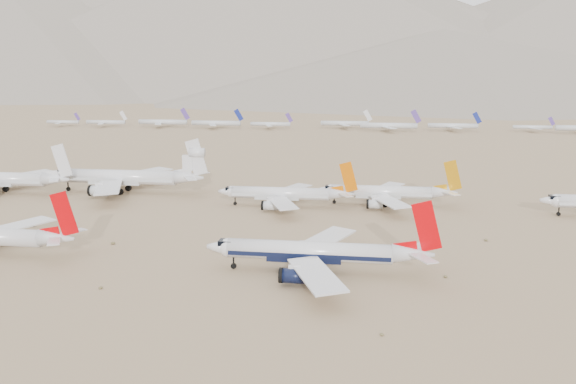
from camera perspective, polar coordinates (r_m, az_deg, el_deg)
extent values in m
plane|color=#87704E|center=(120.91, 4.14, -8.36)|extent=(7000.00, 7000.00, 0.00)
cylinder|color=silver|center=(120.44, 2.14, -6.01)|extent=(35.26, 4.17, 4.17)
cube|color=black|center=(120.60, 2.14, -6.24)|extent=(34.56, 4.23, 0.94)
sphere|color=silver|center=(123.48, -6.06, -5.62)|extent=(4.17, 4.17, 4.17)
cube|color=black|center=(123.30, -6.35, -5.10)|extent=(2.92, 2.71, 1.04)
cone|color=silver|center=(120.11, 12.60, -6.18)|extent=(8.82, 4.17, 4.17)
cube|color=silver|center=(108.75, 2.87, -8.37)|extent=(13.62, 21.46, 0.65)
cube|color=silver|center=(116.26, 13.60, -6.55)|extent=(5.60, 7.32, 0.25)
cylinder|color=black|center=(113.35, 0.66, -8.53)|extent=(4.90, 3.00, 3.00)
cube|color=silver|center=(132.21, 3.90, -4.76)|extent=(13.62, 21.46, 0.65)
cube|color=silver|center=(123.97, 13.27, -5.40)|extent=(5.60, 7.32, 0.25)
cylinder|color=black|center=(129.65, 1.69, -5.93)|extent=(4.90, 3.00, 3.00)
cube|color=#C90106|center=(118.66, 13.91, -3.40)|extent=(6.68, 0.33, 11.01)
cylinder|color=black|center=(124.52, -5.55, -7.48)|extent=(1.25, 0.52, 1.25)
cylinder|color=black|center=(118.80, 2.69, -8.26)|extent=(1.75, 1.04, 1.75)
cylinder|color=black|center=(124.28, 2.96, -7.36)|extent=(1.75, 1.04, 1.75)
cone|color=silver|center=(139.50, -22.44, -4.36)|extent=(8.48, 4.07, 4.07)
cube|color=silver|center=(135.32, -22.69, -4.63)|extent=(5.39, 7.04, 0.24)
cube|color=silver|center=(159.19, -25.94, -3.15)|extent=(13.11, 20.65, 0.63)
cube|color=silver|center=(141.80, -21.08, -3.80)|extent=(5.39, 7.04, 0.24)
cube|color=#C90106|center=(136.92, -21.78, -2.06)|extent=(6.43, 0.33, 10.60)
sphere|color=silver|center=(187.86, 25.59, -0.80)|extent=(4.08, 4.08, 4.08)
cube|color=black|center=(187.47, 25.44, -0.46)|extent=(2.86, 2.65, 1.02)
cylinder|color=black|center=(189.00, 25.78, -2.02)|extent=(1.22, 0.51, 1.22)
cylinder|color=silver|center=(186.23, 9.44, 0.04)|extent=(32.63, 3.97, 3.97)
cube|color=silver|center=(186.33, 9.44, -0.11)|extent=(31.98, 4.03, 0.89)
sphere|color=silver|center=(186.58, 4.43, 0.18)|extent=(3.97, 3.97, 3.97)
cube|color=black|center=(186.41, 4.25, 0.52)|extent=(2.78, 2.58, 0.99)
cone|color=silver|center=(187.71, 15.61, -0.05)|extent=(8.16, 3.97, 3.97)
cube|color=silver|center=(175.19, 10.32, -0.94)|extent=(12.60, 19.86, 0.61)
cube|color=silver|center=(184.16, 16.25, -0.14)|extent=(5.18, 6.77, 0.24)
cylinder|color=silver|center=(178.81, 8.88, -1.23)|extent=(4.53, 2.86, 2.86)
cube|color=silver|center=(197.72, 10.11, 0.47)|extent=(12.60, 19.86, 0.61)
cube|color=silver|center=(191.49, 15.95, 0.30)|extent=(5.18, 6.77, 0.24)
cylinder|color=silver|center=(194.60, 8.85, -0.20)|extent=(4.53, 2.86, 2.86)
cube|color=#BD7B0B|center=(187.01, 16.39, 1.63)|extent=(6.18, 0.32, 10.19)
cylinder|color=black|center=(187.33, 4.71, -1.02)|extent=(1.19, 0.50, 1.19)
cylinder|color=black|center=(184.32, 9.84, -1.28)|extent=(1.67, 0.99, 1.67)
cylinder|color=black|center=(189.74, 9.80, -0.91)|extent=(1.67, 0.99, 1.67)
cylinder|color=silver|center=(181.69, -0.81, -0.11)|extent=(31.96, 3.91, 3.91)
cube|color=silver|center=(181.79, -0.81, -0.26)|extent=(31.32, 3.97, 0.88)
sphere|color=silver|center=(184.86, -5.71, 0.03)|extent=(3.91, 3.91, 3.91)
cube|color=black|center=(184.79, -5.89, 0.36)|extent=(2.73, 2.54, 0.98)
cone|color=silver|center=(179.61, 5.42, -0.20)|extent=(7.99, 3.91, 3.91)
cube|color=silver|center=(170.56, -0.59, -1.11)|extent=(12.34, 19.45, 0.60)
cube|color=silver|center=(175.83, 5.87, -0.30)|extent=(5.07, 6.63, 0.23)
cylinder|color=silver|center=(174.87, -1.80, -1.39)|extent=(4.44, 2.81, 2.81)
cube|color=silver|center=(192.40, 0.45, 0.33)|extent=(12.34, 19.45, 0.60)
cube|color=silver|center=(183.06, 5.97, 0.16)|extent=(5.07, 6.63, 0.23)
cylinder|color=silver|center=(190.12, -0.96, -0.35)|extent=(4.44, 2.81, 2.81)
cube|color=#D55F02|center=(178.49, 6.17, 1.52)|extent=(6.06, 0.31, 9.98)
cylinder|color=black|center=(185.43, -5.39, -1.16)|extent=(1.17, 0.49, 1.17)
cylinder|color=black|center=(179.62, -0.53, -1.45)|extent=(1.64, 0.98, 1.64)
cylinder|color=black|center=(184.90, -0.27, -1.07)|extent=(1.64, 0.98, 1.64)
cylinder|color=silver|center=(212.92, -16.80, 1.49)|extent=(42.81, 5.13, 5.13)
cube|color=silver|center=(213.02, -16.79, 1.32)|extent=(41.95, 5.20, 1.15)
sphere|color=silver|center=(222.81, -21.80, 1.59)|extent=(5.13, 5.13, 5.13)
cube|color=black|center=(222.98, -22.00, 1.95)|extent=(3.59, 3.33, 1.28)
cone|color=silver|center=(203.09, -10.03, 1.46)|extent=(10.70, 5.13, 5.13)
cube|color=silver|center=(198.31, -17.75, 0.47)|extent=(16.53, 26.05, 0.80)
cube|color=silver|center=(197.72, -9.91, 1.38)|extent=(6.80, 8.89, 0.31)
cylinder|color=silver|center=(205.20, -18.59, 0.11)|extent=(5.95, 3.69, 3.69)
cube|color=silver|center=(225.28, -14.42, 1.92)|extent=(16.53, 26.05, 0.80)
cube|color=silver|center=(206.97, -9.06, 1.86)|extent=(6.80, 8.89, 0.31)
cylinder|color=silver|center=(223.87, -16.18, 1.16)|extent=(5.95, 3.69, 3.69)
cube|color=silver|center=(201.04, -9.30, 3.52)|extent=(8.11, 0.41, 13.37)
cylinder|color=silver|center=(200.74, -9.23, 3.98)|extent=(5.35, 3.32, 3.32)
cylinder|color=black|center=(223.04, -21.42, 0.28)|extent=(1.54, 0.64, 1.54)
cylinder|color=black|center=(209.83, -16.70, 0.02)|extent=(2.15, 1.28, 2.15)
cylinder|color=black|center=(216.22, -15.90, 0.39)|extent=(2.15, 1.28, 2.15)
cone|color=silver|center=(215.47, -22.48, 1.21)|extent=(9.71, 4.77, 4.77)
cube|color=silver|center=(210.62, -22.67, 1.14)|extent=(6.16, 8.06, 0.29)
cube|color=silver|center=(238.22, -25.14, 1.61)|extent=(15.00, 23.64, 0.73)
cube|color=silver|center=(218.24, -21.47, 1.56)|extent=(6.16, 8.06, 0.29)
cylinder|color=silver|center=(238.14, -26.67, 0.94)|extent=(5.39, 3.44, 3.44)
cube|color=silver|center=(213.11, -22.00, 2.98)|extent=(7.36, 0.38, 12.13)
cylinder|color=black|center=(231.17, -26.75, 0.27)|extent=(2.00, 1.19, 2.00)
cylinder|color=silver|center=(529.34, -21.90, 6.62)|extent=(29.04, 2.87, 2.87)
cube|color=#523891|center=(522.31, -20.63, 7.19)|extent=(5.78, 0.29, 7.28)
cube|color=silver|center=(522.90, -22.31, 6.49)|extent=(7.65, 13.37, 0.29)
cube|color=silver|center=(535.87, -21.50, 6.65)|extent=(7.65, 13.37, 0.29)
cylinder|color=silver|center=(510.67, -18.02, 6.76)|extent=(34.53, 3.41, 3.41)
cube|color=silver|center=(503.32, -16.39, 7.46)|extent=(6.88, 0.34, 8.66)
cube|color=silver|center=(502.73, -18.47, 6.61)|extent=(9.10, 15.90, 0.34)
cube|color=silver|center=(518.72, -17.58, 6.80)|extent=(9.10, 15.90, 0.34)
cylinder|color=silver|center=(494.43, -12.60, 6.96)|extent=(42.42, 4.19, 4.19)
cube|color=#523891|center=(487.21, -10.42, 7.81)|extent=(8.45, 0.42, 10.64)
cube|color=silver|center=(484.26, -13.06, 6.77)|extent=(11.17, 19.53, 0.42)
cube|color=silver|center=(504.72, -12.15, 6.99)|extent=(11.17, 19.53, 0.42)
cylinder|color=silver|center=(475.46, -7.32, 6.96)|extent=(41.50, 4.10, 4.10)
cube|color=navy|center=(470.11, -5.03, 7.81)|extent=(8.26, 0.41, 10.41)
cube|color=silver|center=(465.20, -7.68, 6.78)|extent=(10.93, 19.10, 0.41)
cube|color=silver|center=(485.83, -6.98, 6.99)|extent=(10.93, 19.10, 0.41)
cylinder|color=silver|center=(466.63, -1.80, 6.91)|extent=(33.18, 3.28, 3.28)
cube|color=#523891|center=(463.74, 0.11, 7.58)|extent=(6.61, 0.33, 8.32)
cube|color=silver|center=(458.25, -1.99, 6.77)|extent=(8.74, 15.27, 0.33)
cube|color=silver|center=(475.10, -1.62, 6.94)|extent=(8.74, 15.27, 0.33)
cylinder|color=silver|center=(472.33, 5.79, 6.96)|extent=(39.84, 3.94, 3.94)
cube|color=silver|center=(471.40, 8.10, 7.70)|extent=(7.93, 0.39, 9.99)
cube|color=silver|center=(462.11, 5.73, 6.79)|extent=(10.50, 18.34, 0.39)
cube|color=silver|center=(482.65, 5.84, 6.98)|extent=(10.50, 18.34, 0.39)
cylinder|color=silver|center=(451.34, 10.18, 6.66)|extent=(44.30, 4.38, 4.38)
cube|color=#523891|center=(451.95, 12.88, 7.50)|extent=(8.82, 0.44, 11.11)
cube|color=silver|center=(439.98, 10.22, 6.45)|extent=(11.67, 20.39, 0.44)
cube|color=silver|center=(462.82, 10.13, 6.69)|extent=(11.67, 20.39, 0.44)
cylinder|color=silver|center=(465.14, 16.39, 6.48)|extent=(38.52, 3.81, 3.81)
cube|color=navy|center=(467.54, 18.65, 7.16)|extent=(7.67, 0.38, 9.66)
cube|color=silver|center=(455.35, 16.56, 6.30)|extent=(10.15, 17.73, 0.38)
cube|color=silver|center=(475.03, 16.23, 6.51)|extent=(10.15, 17.73, 0.38)
cylinder|color=silver|center=(477.92, 23.58, 6.05)|extent=(29.10, 2.88, 2.88)
cube|color=#523891|center=(481.32, 25.21, 6.54)|extent=(5.80, 0.29, 7.30)
cube|color=silver|center=(470.71, 23.81, 5.91)|extent=(7.67, 13.40, 0.29)
cube|color=silver|center=(485.20, 23.35, 6.09)|extent=(7.67, 13.40, 0.29)
cone|color=slate|center=(1861.51, -17.98, 14.27)|extent=(1800.00, 1800.00, 300.00)
cone|color=slate|center=(1839.86, -1.41, 17.50)|extent=(2444.00, 2444.00, 470.00)
cone|color=slate|center=(1606.99, 15.66, 13.86)|extent=(1824.00, 1824.00, 240.00)
cone|color=slate|center=(1404.90, -22.35, 10.88)|extent=(855.00, 855.00, 95.00)
cone|color=slate|center=(1222.14, 15.38, 12.42)|extent=(1260.00, 1260.00, 140.00)
ellipsoid|color=brown|center=(173.52, -24.45, -3.12)|extent=(1.12, 1.12, 0.62)
ellipsoid|color=brown|center=(118.66, -18.50, -9.21)|extent=(0.84, 0.84, 0.46)
ellipsoid|color=brown|center=(139.55, -8.01, -5.58)|extent=(0.98, 0.98, 0.54)
ellipsoid|color=brown|center=(95.01, 9.50, -14.08)|extent=(0.70, 0.70, 0.39)
ellipsoid|color=brown|center=(123.18, 15.71, -8.27)|extent=(0.84, 0.84, 0.46)
ellipsoid|color=brown|center=(153.01, 19.46, -4.61)|extent=(0.98, 0.98, 0.54)
ellipsoid|color=brown|center=(148.31, -17.36, -4.96)|extent=(1.14, 1.14, 0.62)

